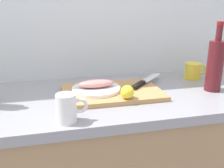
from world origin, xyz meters
name	(u,v)px	position (x,y,z in m)	size (l,w,h in m)	color
back_wall	(59,12)	(0.00, 0.33, 1.25)	(3.20, 0.05, 2.50)	silver
cutting_board	(112,92)	(0.20, 0.00, 0.91)	(0.44, 0.29, 0.02)	tan
white_plate	(96,89)	(0.13, 0.01, 0.93)	(0.22, 0.22, 0.01)	white
fish_fillet	(96,83)	(0.13, 0.01, 0.95)	(0.16, 0.07, 0.04)	tan
chef_knife	(143,82)	(0.37, 0.05, 0.93)	(0.23, 0.22, 0.02)	silver
lemon_0	(127,92)	(0.24, -0.12, 0.95)	(0.06, 0.06, 0.06)	yellow
wine_bottle	(215,65)	(0.68, -0.06, 1.03)	(0.07, 0.07, 0.32)	#59191E
coffee_mug_0	(67,108)	(-0.01, -0.24, 0.95)	(0.11, 0.07, 0.10)	white
coffee_mug_2	(193,71)	(0.70, 0.14, 0.94)	(0.13, 0.09, 0.09)	yellow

